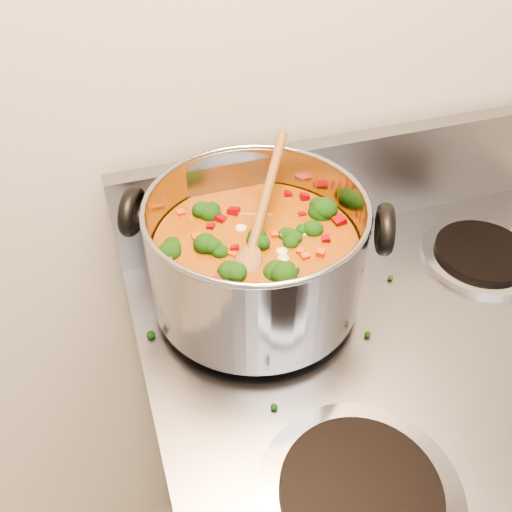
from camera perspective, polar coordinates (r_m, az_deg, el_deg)
The scene contains 4 objects.
electric_range at distance 1.19m, azimuth 12.38°, elevation -23.14°, with size 0.74×0.67×1.08m.
stockpot at distance 0.77m, azimuth -0.02°, elevation 0.02°, with size 0.35×0.29×0.17m.
wooden_spoon at distance 0.75m, azimuth 0.15°, elevation 2.82°, with size 0.15×0.22×0.10m.
cooktop_crumbs at distance 0.90m, azimuth 4.33°, elevation -0.25°, with size 0.38×0.13×0.01m.
Camera 1 is at (-0.44, 0.78, 1.53)m, focal length 40.00 mm.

